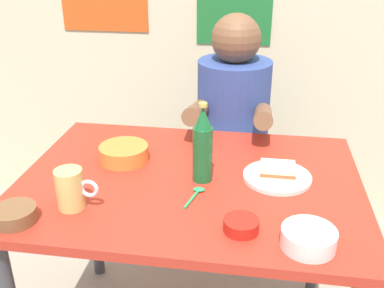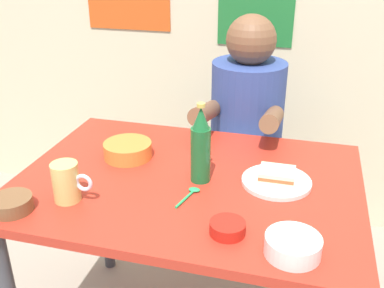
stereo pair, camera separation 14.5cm
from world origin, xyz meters
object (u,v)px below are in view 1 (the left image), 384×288
Objects in this scene: plate_orange at (277,177)px; beer_mug at (71,189)px; sandwich at (278,170)px; dining_table at (190,203)px; stool at (230,187)px; person_seated at (233,107)px; sambal_bowl_red at (241,225)px; beer_bottle at (203,146)px.

beer_mug is (-0.59, -0.26, 0.05)m from plate_orange.
dining_table is at bearing -171.91° from sandwich.
sandwich is (0.18, -0.59, 0.42)m from stool.
person_seated is (0.00, -0.01, 0.42)m from stool.
stool is 0.98m from sambal_bowl_red.
plate_orange is at bearing 23.64° from beer_mug.
dining_table is at bearing -179.75° from beer_bottle.
stool is at bearing 107.28° from sandwich.
sandwich is at bearing -72.40° from person_seated.
beer_bottle is at bearing 31.93° from beer_mug.
beer_bottle is (0.35, 0.22, 0.06)m from beer_mug.
sambal_bowl_red is at bearing -108.56° from sandwich.
beer_mug is 0.49m from sambal_bowl_red.
person_seated reaches higher than beer_bottle.
person_seated is 6.54× the size of sandwich.
plate_orange is at bearing 71.44° from sambal_bowl_red.
plate_orange is 0.27m from beer_bottle.
beer_mug is (-0.40, -0.84, 0.03)m from person_seated.
sandwich is 0.64m from beer_mug.
beer_mug reaches higher than plate_orange.
sambal_bowl_red is at bearing -84.63° from stool.
plate_orange is at bearing -7.13° from sandwich.
sambal_bowl_red reaches higher than stool.
beer_bottle is 2.73× the size of sambal_bowl_red.
person_seated is 2.75× the size of beer_bottle.
beer_mug reaches higher than stool.
beer_bottle is at bearing 0.25° from dining_table.
plate_orange is 0.84× the size of beer_bottle.
sandwich is 1.15× the size of sambal_bowl_red.
stool is (0.10, 0.63, -0.30)m from dining_table.
plate_orange is at bearing 8.09° from dining_table.
sambal_bowl_red is (-0.10, -0.30, -0.01)m from sandwich.
stool is 1.72× the size of beer_bottle.
beer_bottle is 0.31m from sambal_bowl_red.
dining_table is 0.33m from sambal_bowl_red.
beer_mug is 0.42m from beer_bottle.
sandwich reaches higher than dining_table.
plate_orange reaches higher than stool.
beer_bottle reaches higher than sandwich.
beer_bottle is (0.04, 0.00, 0.21)m from dining_table.
dining_table is 5.00× the size of plate_orange.
dining_table is 1.53× the size of person_seated.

